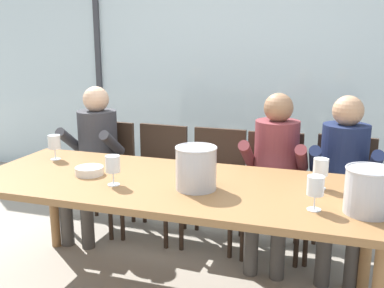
% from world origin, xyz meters
% --- Properties ---
extents(ground, '(14.00, 14.00, 0.00)m').
position_xyz_m(ground, '(0.00, 1.00, 0.00)').
color(ground, '#9E9384').
extents(window_glass_panel, '(7.64, 0.03, 2.60)m').
position_xyz_m(window_glass_panel, '(0.00, 2.22, 1.30)').
color(window_glass_panel, silver).
rests_on(window_glass_panel, ground).
extents(window_mullion_left, '(0.06, 0.06, 2.60)m').
position_xyz_m(window_mullion_left, '(-1.72, 2.20, 1.30)').
color(window_mullion_left, '#38383D').
rests_on(window_mullion_left, ground).
extents(hillside_vineyard, '(13.64, 2.40, 2.12)m').
position_xyz_m(hillside_vineyard, '(0.00, 5.47, 1.06)').
color(hillside_vineyard, '#386633').
rests_on(hillside_vineyard, ground).
extents(dining_table, '(2.44, 0.93, 0.76)m').
position_xyz_m(dining_table, '(0.00, 0.00, 0.69)').
color(dining_table, olive).
rests_on(dining_table, ground).
extents(chair_near_curtain, '(0.46, 0.46, 0.89)m').
position_xyz_m(chair_near_curtain, '(-0.94, 0.89, 0.52)').
color(chair_near_curtain, '#332319').
rests_on(chair_near_curtain, ground).
extents(chair_left_of_center, '(0.46, 0.46, 0.89)m').
position_xyz_m(chair_left_of_center, '(-0.46, 0.89, 0.52)').
color(chair_left_of_center, '#332319').
rests_on(chair_left_of_center, ground).
extents(chair_center, '(0.45, 0.45, 0.89)m').
position_xyz_m(chair_center, '(0.03, 0.89, 0.52)').
color(chair_center, '#332319').
rests_on(chair_center, ground).
extents(chair_right_of_center, '(0.47, 0.47, 0.89)m').
position_xyz_m(chair_right_of_center, '(0.48, 0.87, 0.52)').
color(chair_right_of_center, '#332319').
rests_on(chair_right_of_center, ground).
extents(chair_near_window_right, '(0.49, 0.49, 0.89)m').
position_xyz_m(chair_near_window_right, '(0.97, 0.90, 0.52)').
color(chair_near_window_right, '#332319').
rests_on(chair_near_window_right, ground).
extents(person_charcoal_jacket, '(0.47, 0.62, 1.21)m').
position_xyz_m(person_charcoal_jacket, '(-0.97, 0.74, 0.69)').
color(person_charcoal_jacket, '#38383D').
rests_on(person_charcoal_jacket, ground).
extents(person_maroon_top, '(0.46, 0.61, 1.21)m').
position_xyz_m(person_maroon_top, '(0.50, 0.74, 0.69)').
color(person_maroon_top, brown).
rests_on(person_maroon_top, ground).
extents(person_navy_polo, '(0.46, 0.61, 1.21)m').
position_xyz_m(person_navy_polo, '(0.96, 0.74, 0.69)').
color(person_navy_polo, '#192347').
rests_on(person_navy_polo, ground).
extents(ice_bucket_primary, '(0.24, 0.24, 0.24)m').
position_xyz_m(ice_bucket_primary, '(0.16, -0.07, 0.88)').
color(ice_bucket_primary, '#B7B7BC').
rests_on(ice_bucket_primary, dining_table).
extents(ice_bucket_secondary, '(0.23, 0.23, 0.23)m').
position_xyz_m(ice_bucket_secondary, '(1.05, -0.16, 0.87)').
color(ice_bucket_secondary, '#B7B7BC').
rests_on(ice_bucket_secondary, dining_table).
extents(tasting_bowl, '(0.17, 0.17, 0.05)m').
position_xyz_m(tasting_bowl, '(-0.55, -0.03, 0.78)').
color(tasting_bowl, silver).
rests_on(tasting_bowl, dining_table).
extents(wine_glass_by_left_taster, '(0.08, 0.08, 0.17)m').
position_xyz_m(wine_glass_by_left_taster, '(1.01, 0.03, 0.87)').
color(wine_glass_by_left_taster, silver).
rests_on(wine_glass_by_left_taster, dining_table).
extents(wine_glass_near_bucket, '(0.08, 0.08, 0.17)m').
position_xyz_m(wine_glass_near_bucket, '(-0.96, 0.21, 0.87)').
color(wine_glass_near_bucket, silver).
rests_on(wine_glass_near_bucket, dining_table).
extents(wine_glass_center_pour, '(0.08, 0.08, 0.17)m').
position_xyz_m(wine_glass_center_pour, '(0.82, 0.14, 0.87)').
color(wine_glass_center_pour, silver).
rests_on(wine_glass_center_pour, dining_table).
extents(wine_glass_by_right_taster, '(0.08, 0.08, 0.17)m').
position_xyz_m(wine_glass_by_right_taster, '(0.81, -0.20, 0.87)').
color(wine_glass_by_right_taster, silver).
rests_on(wine_glass_by_right_taster, dining_table).
extents(wine_glass_spare_empty, '(0.08, 0.08, 0.17)m').
position_xyz_m(wine_glass_spare_empty, '(-0.31, -0.16, 0.87)').
color(wine_glass_spare_empty, silver).
rests_on(wine_glass_spare_empty, dining_table).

